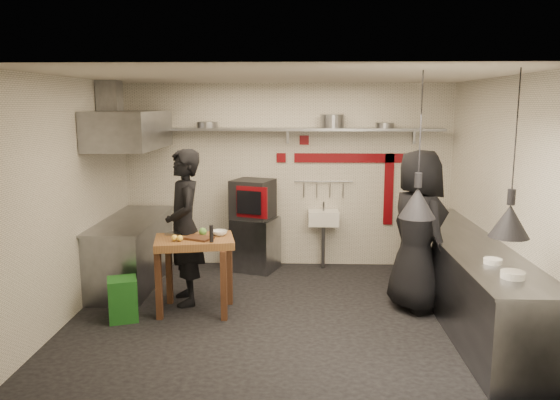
{
  "coord_description": "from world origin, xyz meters",
  "views": [
    {
      "loc": [
        0.17,
        -6.23,
        2.5
      ],
      "look_at": [
        -0.06,
        0.3,
        1.34
      ],
      "focal_mm": 35.0,
      "sensor_mm": 36.0,
      "label": 1
    }
  ],
  "objects_px": {
    "green_bin": "(123,299)",
    "combi_oven": "(253,199)",
    "oven_stand": "(256,244)",
    "prep_table": "(195,275)",
    "chef_left": "(185,227)",
    "chef_right": "(418,231)"
  },
  "relations": [
    {
      "from": "prep_table",
      "to": "chef_right",
      "type": "distance_m",
      "value": 2.74
    },
    {
      "from": "prep_table",
      "to": "chef_right",
      "type": "bearing_deg",
      "value": -7.28
    },
    {
      "from": "green_bin",
      "to": "prep_table",
      "type": "height_order",
      "value": "prep_table"
    },
    {
      "from": "chef_right",
      "to": "prep_table",
      "type": "bearing_deg",
      "value": 71.25
    },
    {
      "from": "oven_stand",
      "to": "combi_oven",
      "type": "height_order",
      "value": "combi_oven"
    },
    {
      "from": "green_bin",
      "to": "combi_oven",
      "type": "bearing_deg",
      "value": 56.2
    },
    {
      "from": "green_bin",
      "to": "chef_right",
      "type": "height_order",
      "value": "chef_right"
    },
    {
      "from": "oven_stand",
      "to": "green_bin",
      "type": "height_order",
      "value": "oven_stand"
    },
    {
      "from": "green_bin",
      "to": "chef_left",
      "type": "bearing_deg",
      "value": 44.19
    },
    {
      "from": "green_bin",
      "to": "chef_right",
      "type": "distance_m",
      "value": 3.59
    },
    {
      "from": "oven_stand",
      "to": "chef_left",
      "type": "distance_m",
      "value": 1.71
    },
    {
      "from": "green_bin",
      "to": "chef_left",
      "type": "relative_size",
      "value": 0.26
    },
    {
      "from": "combi_oven",
      "to": "green_bin",
      "type": "xyz_separation_m",
      "value": [
        -1.36,
        -2.03,
        -0.84
      ]
    },
    {
      "from": "combi_oven",
      "to": "chef_right",
      "type": "relative_size",
      "value": 0.3
    },
    {
      "from": "prep_table",
      "to": "chef_left",
      "type": "distance_m",
      "value": 0.63
    },
    {
      "from": "chef_right",
      "to": "green_bin",
      "type": "bearing_deg",
      "value": 75.02
    },
    {
      "from": "combi_oven",
      "to": "chef_left",
      "type": "distance_m",
      "value": 1.61
    },
    {
      "from": "oven_stand",
      "to": "combi_oven",
      "type": "xyz_separation_m",
      "value": [
        -0.03,
        0.01,
        0.69
      ]
    },
    {
      "from": "combi_oven",
      "to": "prep_table",
      "type": "distance_m",
      "value": 1.93
    },
    {
      "from": "oven_stand",
      "to": "chef_left",
      "type": "relative_size",
      "value": 0.41
    },
    {
      "from": "oven_stand",
      "to": "chef_left",
      "type": "xyz_separation_m",
      "value": [
        -0.77,
        -1.42,
        0.58
      ]
    },
    {
      "from": "oven_stand",
      "to": "prep_table",
      "type": "xyz_separation_m",
      "value": [
        -0.59,
        -1.73,
        0.06
      ]
    }
  ]
}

